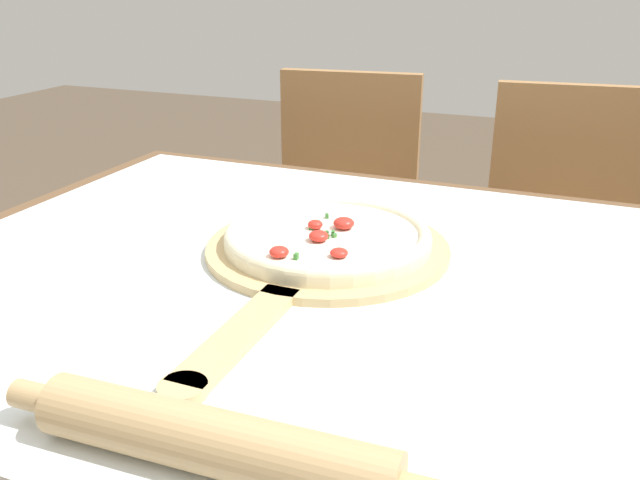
{
  "coord_description": "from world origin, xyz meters",
  "views": [
    {
      "loc": [
        0.28,
        -0.77,
        1.16
      ],
      "look_at": [
        -0.05,
        0.05,
        0.8
      ],
      "focal_mm": 38.0,
      "sensor_mm": 36.0,
      "label": 1
    }
  ],
  "objects_px": {
    "pizza_peel": "(321,255)",
    "rolling_pin": "(213,442)",
    "pizza": "(328,236)",
    "chair_left": "(341,218)",
    "chair_right": "(562,249)"
  },
  "relations": [
    {
      "from": "pizza_peel",
      "to": "rolling_pin",
      "type": "distance_m",
      "value": 0.45
    },
    {
      "from": "pizza",
      "to": "chair_right",
      "type": "height_order",
      "value": "chair_right"
    },
    {
      "from": "pizza",
      "to": "rolling_pin",
      "type": "xyz_separation_m",
      "value": [
        0.08,
        -0.46,
        0.0
      ]
    },
    {
      "from": "pizza",
      "to": "chair_right",
      "type": "xyz_separation_m",
      "value": [
        0.31,
        0.77,
        -0.27
      ]
    },
    {
      "from": "pizza",
      "to": "chair_left",
      "type": "xyz_separation_m",
      "value": [
        -0.26,
        0.77,
        -0.27
      ]
    },
    {
      "from": "pizza_peel",
      "to": "chair_left",
      "type": "relative_size",
      "value": 0.65
    },
    {
      "from": "rolling_pin",
      "to": "chair_right",
      "type": "distance_m",
      "value": 1.29
    },
    {
      "from": "pizza",
      "to": "rolling_pin",
      "type": "height_order",
      "value": "rolling_pin"
    },
    {
      "from": "chair_left",
      "to": "chair_right",
      "type": "height_order",
      "value": "same"
    },
    {
      "from": "rolling_pin",
      "to": "chair_right",
      "type": "relative_size",
      "value": 0.44
    },
    {
      "from": "chair_left",
      "to": "rolling_pin",
      "type": "bearing_deg",
      "value": -80.91
    },
    {
      "from": "pizza_peel",
      "to": "chair_right",
      "type": "relative_size",
      "value": 0.65
    },
    {
      "from": "chair_right",
      "to": "chair_left",
      "type": "bearing_deg",
      "value": 174.22
    },
    {
      "from": "pizza_peel",
      "to": "chair_right",
      "type": "height_order",
      "value": "chair_right"
    },
    {
      "from": "pizza_peel",
      "to": "rolling_pin",
      "type": "xyz_separation_m",
      "value": [
        0.08,
        -0.44,
        0.02
      ]
    }
  ]
}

